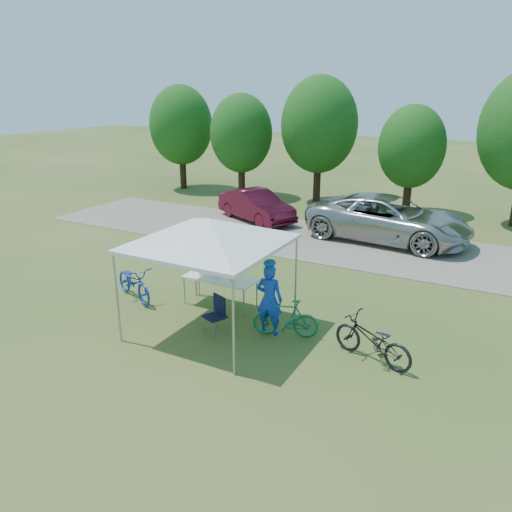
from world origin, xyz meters
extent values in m
plane|color=#2D5119|center=(0.00, 0.00, 0.00)|extent=(100.00, 100.00, 0.00)
cube|color=gray|center=(0.00, 8.00, 0.01)|extent=(24.00, 5.00, 0.02)
cylinder|color=#A5A5AA|center=(-1.50, -1.50, 1.05)|extent=(0.05, 0.05, 2.10)
cylinder|color=#A5A5AA|center=(1.50, -1.50, 1.05)|extent=(0.05, 0.05, 2.10)
cylinder|color=#A5A5AA|center=(-1.50, 1.50, 1.05)|extent=(0.05, 0.05, 2.10)
cylinder|color=#A5A5AA|center=(1.50, 1.50, 1.05)|extent=(0.05, 0.05, 2.10)
cube|color=silver|center=(0.00, 0.00, 2.14)|extent=(3.15, 3.15, 0.08)
pyramid|color=silver|center=(0.00, 0.00, 2.73)|extent=(4.53, 4.53, 0.55)
cylinder|color=#382314|center=(-11.00, 14.00, 0.94)|extent=(0.36, 0.36, 1.89)
ellipsoid|color=#144711|center=(-11.00, 14.00, 3.51)|extent=(3.46, 3.46, 4.32)
cylinder|color=#382314|center=(-7.00, 13.70, 0.88)|extent=(0.36, 0.36, 1.75)
ellipsoid|color=#144711|center=(-7.00, 13.70, 3.25)|extent=(3.20, 3.20, 4.00)
cylinder|color=#382314|center=(-3.00, 14.30, 1.01)|extent=(0.36, 0.36, 2.03)
ellipsoid|color=#144711|center=(-3.00, 14.30, 3.77)|extent=(3.71, 3.71, 4.64)
cylinder|color=#382314|center=(1.50, 14.10, 0.80)|extent=(0.36, 0.36, 1.61)
ellipsoid|color=#144711|center=(1.50, 14.10, 2.99)|extent=(2.94, 2.94, 3.68)
cube|color=white|center=(-0.53, 1.23, 0.77)|extent=(1.92, 0.80, 0.04)
cylinder|color=#A5A5AA|center=(-1.44, 0.89, 0.37)|extent=(0.04, 0.04, 0.75)
cylinder|color=#A5A5AA|center=(0.37, 0.89, 0.37)|extent=(0.04, 0.04, 0.75)
cylinder|color=#A5A5AA|center=(-1.44, 1.57, 0.37)|extent=(0.04, 0.04, 0.75)
cylinder|color=#A5A5AA|center=(0.37, 1.57, 0.37)|extent=(0.04, 0.04, 0.75)
cube|color=black|center=(0.18, -0.15, 0.42)|extent=(0.58, 0.58, 0.04)
cube|color=black|center=(0.18, 0.07, 0.65)|extent=(0.43, 0.21, 0.44)
cylinder|color=#A5A5AA|center=(-0.02, -0.35, 0.20)|extent=(0.02, 0.02, 0.40)
cylinder|color=#A5A5AA|center=(0.38, -0.35, 0.20)|extent=(0.02, 0.02, 0.40)
cylinder|color=#A5A5AA|center=(-0.02, 0.05, 0.20)|extent=(0.02, 0.02, 0.40)
cylinder|color=#A5A5AA|center=(0.38, 0.05, 0.20)|extent=(0.02, 0.02, 0.40)
cube|color=white|center=(-0.86, 1.23, 0.95)|extent=(0.47, 0.31, 0.31)
cube|color=white|center=(-0.86, 1.23, 1.12)|extent=(0.49, 0.33, 0.04)
cylinder|color=#DCE836|center=(-0.15, 1.18, 0.82)|extent=(0.09, 0.09, 0.07)
imported|color=#163BB2|center=(1.31, 0.44, 0.86)|extent=(0.68, 0.49, 1.72)
imported|color=#113299|center=(-2.84, 0.51, 0.48)|extent=(1.93, 1.32, 0.96)
imported|color=#186F44|center=(1.71, 0.49, 0.46)|extent=(1.59, 0.88, 0.92)
imported|color=black|center=(3.77, 0.33, 0.49)|extent=(1.95, 1.16, 0.97)
imported|color=#B1B0AC|center=(1.87, 9.19, 0.85)|extent=(6.23, 3.31, 1.67)
imported|color=#4E0D1E|center=(-3.87, 9.47, 0.68)|extent=(4.20, 2.98, 1.31)
camera|label=1|loc=(6.02, -9.01, 5.50)|focal=35.00mm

